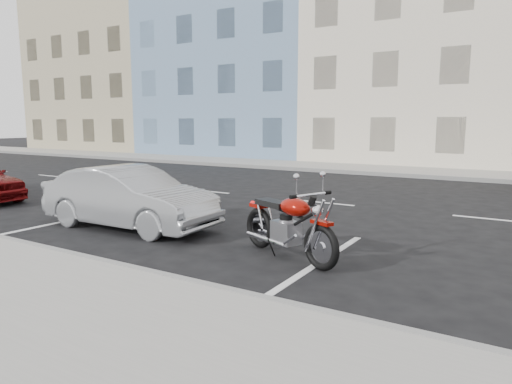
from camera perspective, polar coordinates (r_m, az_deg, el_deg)
ground at (r=11.89m, az=17.64°, el=-2.20°), size 120.00×120.00×0.00m
sidewalk_far at (r=21.61m, az=10.35°, el=3.01°), size 80.00×3.40×0.15m
curb_near at (r=9.12m, az=-28.40°, el=-5.57°), size 80.00×0.12×0.16m
curb_far at (r=20.04m, az=8.59°, el=2.64°), size 80.00×0.12×0.16m
bldg_far_west at (r=40.07m, az=-15.01°, el=13.91°), size 12.00×12.00×12.00m
bldg_blue at (r=32.62m, az=0.30°, el=16.34°), size 12.00×12.00×13.00m
bldg_cream at (r=28.30m, az=22.40°, el=15.35°), size 12.00×12.00×11.50m
motorcycle at (r=6.74m, az=8.35°, el=-5.59°), size 2.10×1.07×1.12m
sedan_silver at (r=9.72m, az=-15.56°, el=-0.67°), size 3.89×1.46×1.27m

